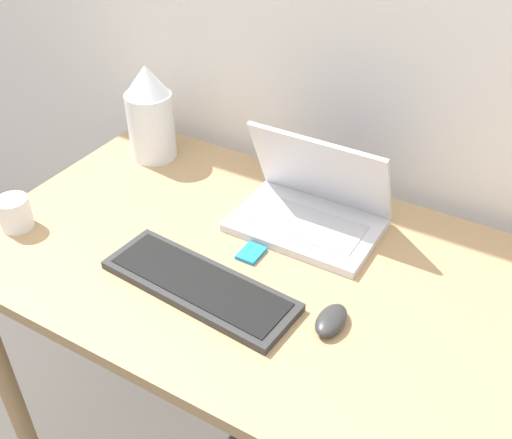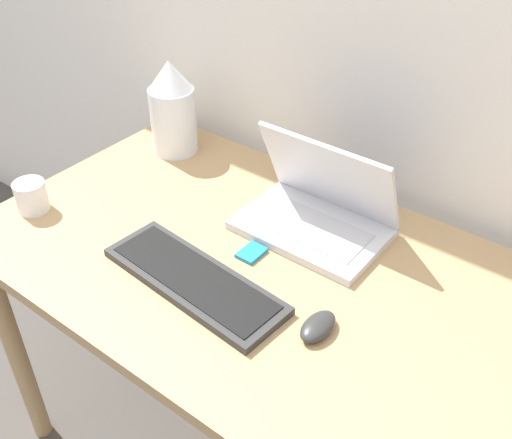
{
  "view_description": "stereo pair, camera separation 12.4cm",
  "coord_description": "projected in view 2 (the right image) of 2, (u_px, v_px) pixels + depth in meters",
  "views": [
    {
      "loc": [
        0.43,
        -0.48,
        1.61
      ],
      "look_at": [
        -0.08,
        0.38,
        0.86
      ],
      "focal_mm": 42.0,
      "sensor_mm": 36.0,
      "label": 1
    },
    {
      "loc": [
        0.53,
        -0.41,
        1.61
      ],
      "look_at": [
        -0.08,
        0.38,
        0.86
      ],
      "focal_mm": 42.0,
      "sensor_mm": 36.0,
      "label": 2
    }
  ],
  "objects": [
    {
      "name": "laptop",
      "position": [
        318.0,
        210.0,
        1.36
      ],
      "size": [
        0.33,
        0.22,
        0.22
      ],
      "color": "silver",
      "rests_on": "desk"
    },
    {
      "name": "mug",
      "position": [
        31.0,
        196.0,
        1.42
      ],
      "size": [
        0.07,
        0.07,
        0.08
      ],
      "color": "white",
      "rests_on": "desk"
    },
    {
      "name": "mouse",
      "position": [
        318.0,
        326.0,
        1.12
      ],
      "size": [
        0.05,
        0.09,
        0.03
      ],
      "color": "#2D2D2D",
      "rests_on": "desk"
    },
    {
      "name": "keyboard",
      "position": [
        194.0,
        280.0,
        1.23
      ],
      "size": [
        0.43,
        0.17,
        0.02
      ],
      "color": "#2D2D2D",
      "rests_on": "desk"
    },
    {
      "name": "mp3_player",
      "position": [
        251.0,
        253.0,
        1.31
      ],
      "size": [
        0.05,
        0.06,
        0.01
      ],
      "color": "#1E7FB7",
      "rests_on": "desk"
    },
    {
      "name": "vase",
      "position": [
        172.0,
        108.0,
        1.6
      ],
      "size": [
        0.12,
        0.12,
        0.26
      ],
      "color": "white",
      "rests_on": "desk"
    },
    {
      "name": "desk",
      "position": [
        282.0,
        303.0,
        1.31
      ],
      "size": [
        1.4,
        0.75,
        0.76
      ],
      "color": "tan",
      "rests_on": "ground_plane"
    }
  ]
}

